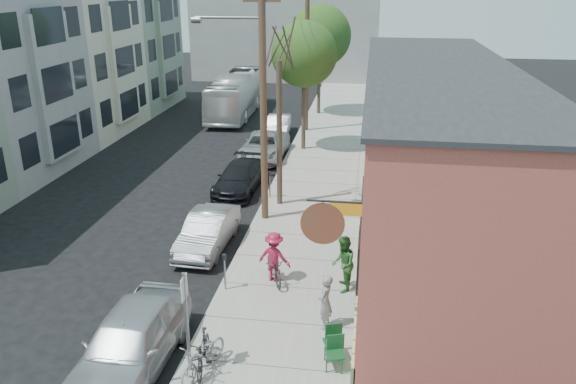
# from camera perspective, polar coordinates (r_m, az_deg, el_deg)

# --- Properties ---
(ground) EXTENTS (120.00, 120.00, 0.00)m
(ground) POSITION_cam_1_polar(r_m,az_deg,el_deg) (19.50, -12.52, -8.85)
(ground) COLOR black
(sidewalk) EXTENTS (4.50, 58.00, 0.15)m
(sidewalk) POSITION_cam_1_polar(r_m,az_deg,el_deg) (28.43, 3.29, 1.47)
(sidewalk) COLOR #9E9E92
(sidewalk) RESTS_ON ground
(cafe_building) EXTENTS (6.60, 20.20, 6.61)m
(cafe_building) POSITION_cam_1_polar(r_m,az_deg,el_deg) (21.76, 14.51, 3.63)
(cafe_building) COLOR #AE4D40
(cafe_building) RESTS_ON ground
(apartment_row) EXTENTS (6.30, 32.00, 9.00)m
(apartment_row) POSITION_cam_1_polar(r_m,az_deg,el_deg) (35.31, -23.57, 11.04)
(apartment_row) COLOR gray
(apartment_row) RESTS_ON ground
(end_cap_building) EXTENTS (18.00, 8.00, 12.00)m
(end_cap_building) POSITION_cam_1_polar(r_m,az_deg,el_deg) (58.45, -0.03, 17.45)
(end_cap_building) COLOR #989893
(end_cap_building) RESTS_ON ground
(sign_post) EXTENTS (0.07, 0.45, 2.80)m
(sign_post) POSITION_cam_1_polar(r_m,az_deg,el_deg) (14.29, -10.31, -12.02)
(sign_post) COLOR slate
(sign_post) RESTS_ON sidewalk
(parking_meter_near) EXTENTS (0.14, 0.14, 1.24)m
(parking_meter_near) POSITION_cam_1_polar(r_m,az_deg,el_deg) (18.04, -6.47, -7.48)
(parking_meter_near) COLOR slate
(parking_meter_near) RESTS_ON sidewalk
(parking_meter_far) EXTENTS (0.14, 0.14, 1.24)m
(parking_meter_far) POSITION_cam_1_polar(r_m,az_deg,el_deg) (25.33, -1.86, 1.21)
(parking_meter_far) COLOR slate
(parking_meter_far) RESTS_ON sidewalk
(utility_pole_near) EXTENTS (3.57, 0.28, 10.00)m
(utility_pole_near) POSITION_cam_1_polar(r_m,az_deg,el_deg) (21.96, -2.70, 10.10)
(utility_pole_near) COLOR #503A28
(utility_pole_near) RESTS_ON sidewalk
(utility_pole_far) EXTENTS (1.80, 0.28, 10.00)m
(utility_pole_far) POSITION_cam_1_polar(r_m,az_deg,el_deg) (36.34, 1.93, 14.30)
(utility_pole_far) COLOR #503A28
(utility_pole_far) RESTS_ON sidewalk
(tree_bare) EXTENTS (0.24, 0.24, 6.26)m
(tree_bare) POSITION_cam_1_polar(r_m,az_deg,el_deg) (23.97, -0.89, 5.82)
(tree_bare) COLOR #44392C
(tree_bare) RESTS_ON sidewalk
(tree_leafy_mid) EXTENTS (3.67, 3.67, 7.27)m
(tree_leafy_mid) POSITION_cam_1_polar(r_m,az_deg,el_deg) (31.99, 1.66, 13.80)
(tree_leafy_mid) COLOR #44392C
(tree_leafy_mid) RESTS_ON sidewalk
(tree_leafy_far) EXTENTS (4.41, 4.41, 7.75)m
(tree_leafy_far) POSITION_cam_1_polar(r_m,az_deg,el_deg) (41.20, 3.26, 15.54)
(tree_leafy_far) COLOR #44392C
(tree_leafy_far) RESTS_ON sidewalk
(patio_chair_a) EXTENTS (0.63, 0.63, 0.88)m
(patio_chair_a) POSITION_cam_1_polar(r_m,az_deg,el_deg) (15.25, 4.58, -15.00)
(patio_chair_a) COLOR #144823
(patio_chair_a) RESTS_ON sidewalk
(patio_chair_b) EXTENTS (0.63, 0.63, 0.88)m
(patio_chair_b) POSITION_cam_1_polar(r_m,az_deg,el_deg) (14.87, 4.76, -16.08)
(patio_chair_b) COLOR #144823
(patio_chair_b) RESTS_ON sidewalk
(patron_grey) EXTENTS (0.52, 0.67, 1.65)m
(patron_grey) POSITION_cam_1_polar(r_m,az_deg,el_deg) (16.16, 3.81, -11.07)
(patron_grey) COLOR gray
(patron_grey) RESTS_ON sidewalk
(patron_green) EXTENTS (0.77, 0.95, 1.85)m
(patron_green) POSITION_cam_1_polar(r_m,az_deg,el_deg) (17.93, 5.62, -7.29)
(patron_green) COLOR #30692A
(patron_green) RESTS_ON sidewalk
(cyclist) EXTENTS (1.23, 0.89, 1.71)m
(cyclist) POSITION_cam_1_polar(r_m,az_deg,el_deg) (18.44, -1.41, -6.59)
(cyclist) COLOR maroon
(cyclist) RESTS_ON sidewalk
(cyclist_bike) EXTENTS (1.27, 1.89, 0.94)m
(cyclist_bike) POSITION_cam_1_polar(r_m,az_deg,el_deg) (18.62, -1.40, -7.64)
(cyclist_bike) COLOR black
(cyclist_bike) RESTS_ON sidewalk
(parked_bike_a) EXTENTS (0.67, 1.73, 1.01)m
(parked_bike_a) POSITION_cam_1_polar(r_m,az_deg,el_deg) (14.93, -8.63, -15.76)
(parked_bike_a) COLOR black
(parked_bike_a) RESTS_ON sidewalk
(parked_bike_b) EXTENTS (1.19, 1.95, 0.97)m
(parked_bike_b) POSITION_cam_1_polar(r_m,az_deg,el_deg) (14.83, -8.58, -16.18)
(parked_bike_b) COLOR gray
(parked_bike_b) RESTS_ON sidewalk
(car_0) EXTENTS (2.07, 4.95, 1.67)m
(car_0) POSITION_cam_1_polar(r_m,az_deg,el_deg) (15.36, -15.73, -14.42)
(car_0) COLOR #B2B7BA
(car_0) RESTS_ON ground
(car_1) EXTENTS (1.59, 4.20, 1.37)m
(car_1) POSITION_cam_1_polar(r_m,az_deg,el_deg) (21.18, -8.16, -3.97)
(car_1) COLOR #929499
(car_1) RESTS_ON ground
(car_2) EXTENTS (1.96, 4.55, 1.31)m
(car_2) POSITION_cam_1_polar(r_m,az_deg,el_deg) (26.73, -4.98, 1.45)
(car_2) COLOR black
(car_2) RESTS_ON ground
(car_3) EXTENTS (2.34, 5.05, 1.40)m
(car_3) POSITION_cam_1_polar(r_m,az_deg,el_deg) (31.57, -2.43, 4.67)
(car_3) COLOR #A9ADB1
(car_3) RESTS_ON ground
(car_4) EXTENTS (1.63, 3.97, 1.28)m
(car_4) POSITION_cam_1_polar(r_m,az_deg,el_deg) (36.30, -0.97, 6.75)
(car_4) COLOR #A6A9AE
(car_4) RESTS_ON ground
(bus) EXTENTS (2.86, 10.80, 2.99)m
(bus) POSITION_cam_1_polar(r_m,az_deg,el_deg) (42.19, -5.25, 9.86)
(bus) COLOR white
(bus) RESTS_ON ground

